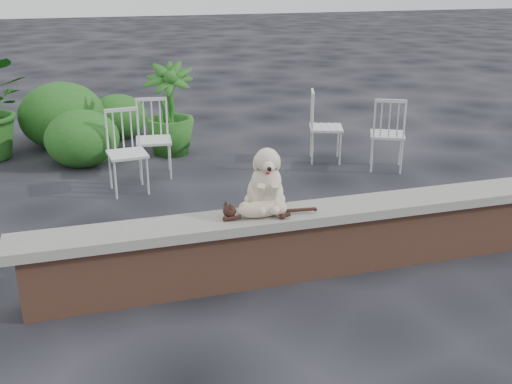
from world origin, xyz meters
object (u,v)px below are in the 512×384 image
object	(u,v)px
cat	(261,208)
potted_plant_b	(169,109)
chair_c	(388,133)
dog	(265,177)
chair_a	(127,152)
chair_e	(326,126)
chair_b	(154,139)

from	to	relation	value
cat	potted_plant_b	world-z (taller)	potted_plant_b
cat	chair_c	size ratio (longest dim) A/B	0.95
dog	potted_plant_b	xyz separation A→B (m)	(-0.19, 3.72, -0.24)
chair_a	chair_c	size ratio (longest dim) A/B	1.00
dog	chair_c	bearing A→B (deg)	55.01
cat	chair_e	xyz separation A→B (m)	(1.81, 2.94, -0.19)
potted_plant_b	cat	bearing A→B (deg)	-88.33
chair_b	cat	bearing A→B (deg)	-75.50
dog	chair_a	xyz separation A→B (m)	(-0.89, 2.34, -0.39)
chair_a	cat	bearing A→B (deg)	-76.97
chair_a	chair_e	distance (m)	2.66
dog	cat	world-z (taller)	dog
chair_a	chair_b	distance (m)	0.61
chair_c	chair_e	bearing A→B (deg)	-15.64
cat	potted_plant_b	xyz separation A→B (m)	(-0.11, 3.87, -0.03)
chair_b	chair_a	bearing A→B (deg)	-120.72
cat	chair_e	distance (m)	3.46
dog	chair_e	distance (m)	3.31
dog	chair_c	distance (m)	3.26
dog	chair_b	distance (m)	2.90
chair_b	potted_plant_b	world-z (taller)	potted_plant_b
dog	cat	size ratio (longest dim) A/B	0.62
dog	chair_a	distance (m)	2.53
cat	chair_b	size ratio (longest dim) A/B	0.95
chair_b	potted_plant_b	bearing A→B (deg)	75.28
cat	chair_a	distance (m)	2.62
chair_c	potted_plant_b	size ratio (longest dim) A/B	0.76
cat	potted_plant_b	bearing A→B (deg)	102.78
chair_e	cat	bearing A→B (deg)	167.46
chair_a	chair_e	bearing A→B (deg)	4.76
chair_c	chair_e	world-z (taller)	same
dog	chair_b	world-z (taller)	dog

